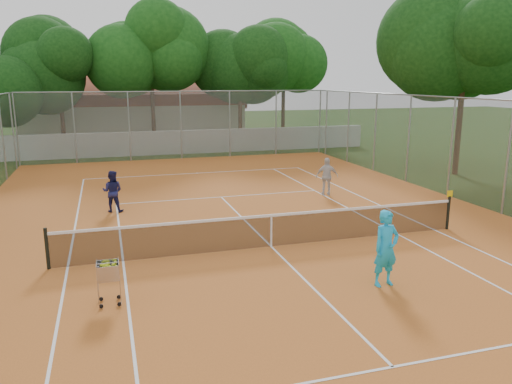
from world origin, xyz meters
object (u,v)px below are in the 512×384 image
object	(u,v)px
player_near	(386,248)
player_far_left	(113,191)
tennis_net	(271,230)
clubhouse	(134,111)
ball_hopper	(109,282)
player_far_right	(327,176)

from	to	relation	value
player_near	player_far_left	world-z (taller)	player_near
player_near	player_far_left	distance (m)	10.48
tennis_net	clubhouse	size ratio (longest dim) A/B	0.72
player_near	ball_hopper	xyz separation A→B (m)	(-6.14, 0.79, -0.39)
player_far_left	tennis_net	bearing A→B (deg)	146.01
tennis_net	player_far_right	xyz separation A→B (m)	(4.27, 5.53, 0.29)
player_far_right	ball_hopper	world-z (taller)	player_far_right
tennis_net	player_far_left	world-z (taller)	player_far_left
tennis_net	player_far_left	xyz separation A→B (m)	(-4.23, 5.33, 0.26)
ball_hopper	tennis_net	bearing A→B (deg)	34.01
player_far_left	player_far_right	world-z (taller)	player_far_right
clubhouse	player_near	world-z (taller)	clubhouse
player_near	ball_hopper	distance (m)	6.20
clubhouse	ball_hopper	distance (m)	31.68
ball_hopper	player_far_left	bearing A→B (deg)	92.67
player_far_right	clubhouse	bearing A→B (deg)	-57.07
player_far_left	player_near	bearing A→B (deg)	141.77
clubhouse	player_far_left	world-z (taller)	clubhouse
player_far_left	player_far_right	xyz separation A→B (m)	(8.50, 0.20, 0.03)
tennis_net	player_far_right	bearing A→B (deg)	52.33
player_near	player_far_left	size ratio (longest dim) A/B	1.19
tennis_net	player_near	size ratio (longest dim) A/B	6.63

